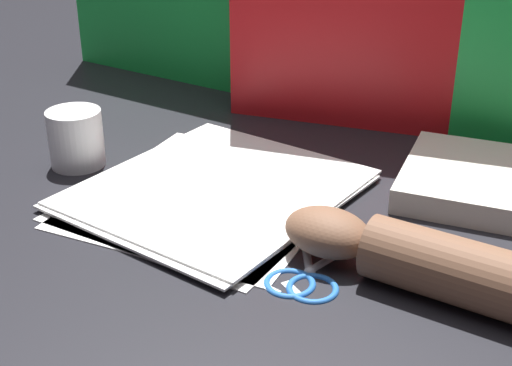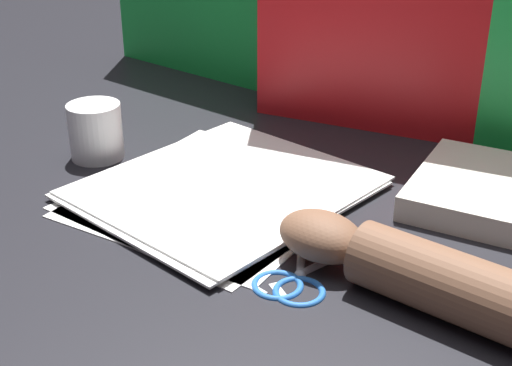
# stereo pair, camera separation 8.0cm
# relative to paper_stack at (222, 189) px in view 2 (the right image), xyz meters

# --- Properties ---
(ground_plane) EXTENTS (6.00, 6.00, 0.00)m
(ground_plane) POSITION_rel_paper_stack_xyz_m (0.05, -0.05, -0.01)
(ground_plane) COLOR black
(paper_stack) EXTENTS (0.33, 0.36, 0.01)m
(paper_stack) POSITION_rel_paper_stack_xyz_m (0.00, 0.00, 0.00)
(paper_stack) COLOR white
(paper_stack) RESTS_ON ground_plane
(book_closed) EXTENTS (0.18, 0.22, 0.03)m
(book_closed) POSITION_rel_paper_stack_xyz_m (0.27, 0.18, 0.01)
(book_closed) COLOR silver
(book_closed) RESTS_ON ground_plane
(scissors) EXTENTS (0.11, 0.15, 0.01)m
(scissors) POSITION_rel_paper_stack_xyz_m (0.19, -0.11, -0.00)
(scissors) COLOR silver
(scissors) RESTS_ON ground_plane
(hand_forearm) EXTENTS (0.28, 0.08, 0.07)m
(hand_forearm) POSITION_rel_paper_stack_xyz_m (0.29, -0.07, 0.03)
(hand_forearm) COLOR brown
(hand_forearm) RESTS_ON ground_plane
(paper_scrap_near) EXTENTS (0.03, 0.02, 0.00)m
(paper_scrap_near) POSITION_rel_paper_stack_xyz_m (0.18, -0.13, -0.01)
(paper_scrap_near) COLOR white
(paper_scrap_near) RESTS_ON ground_plane
(paper_scrap_mid) EXTENTS (0.03, 0.01, 0.00)m
(paper_scrap_mid) POSITION_rel_paper_stack_xyz_m (0.16, -0.14, -0.01)
(paper_scrap_mid) COLOR white
(paper_scrap_mid) RESTS_ON ground_plane
(mug) EXTENTS (0.07, 0.07, 0.08)m
(mug) POSITION_rel_paper_stack_xyz_m (-0.22, -0.02, 0.03)
(mug) COLOR white
(mug) RESTS_ON ground_plane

